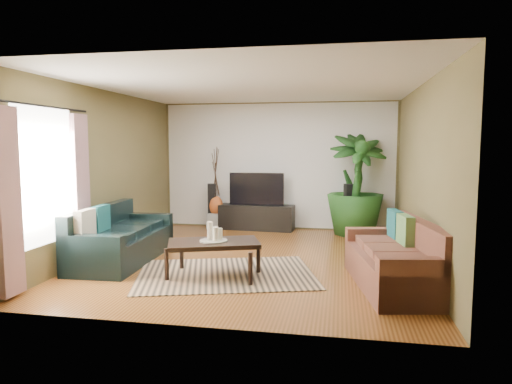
% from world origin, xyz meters
% --- Properties ---
extents(floor, '(5.50, 5.50, 0.00)m').
position_xyz_m(floor, '(0.00, 0.00, 0.00)').
color(floor, brown).
rests_on(floor, ground).
extents(ceiling, '(5.50, 5.50, 0.00)m').
position_xyz_m(ceiling, '(0.00, 0.00, 2.70)').
color(ceiling, white).
rests_on(ceiling, ground).
extents(wall_back, '(5.00, 0.00, 5.00)m').
position_xyz_m(wall_back, '(0.00, 2.75, 1.35)').
color(wall_back, brown).
rests_on(wall_back, ground).
extents(wall_front, '(5.00, 0.00, 5.00)m').
position_xyz_m(wall_front, '(0.00, -2.75, 1.35)').
color(wall_front, brown).
rests_on(wall_front, ground).
extents(wall_left, '(0.00, 5.50, 5.50)m').
position_xyz_m(wall_left, '(-2.50, 0.00, 1.35)').
color(wall_left, brown).
rests_on(wall_left, ground).
extents(wall_right, '(0.00, 5.50, 5.50)m').
position_xyz_m(wall_right, '(2.50, 0.00, 1.35)').
color(wall_right, brown).
rests_on(wall_right, ground).
extents(backwall_panel, '(4.90, 0.00, 4.90)m').
position_xyz_m(backwall_panel, '(0.00, 2.74, 1.35)').
color(backwall_panel, white).
rests_on(backwall_panel, ground).
extents(window_pane, '(0.00, 1.80, 1.80)m').
position_xyz_m(window_pane, '(-2.48, -1.60, 1.40)').
color(window_pane, white).
rests_on(window_pane, ground).
extents(curtain_near, '(0.08, 0.35, 2.20)m').
position_xyz_m(curtain_near, '(-2.43, -2.35, 1.15)').
color(curtain_near, gray).
rests_on(curtain_near, ground).
extents(curtain_far, '(0.08, 0.35, 2.20)m').
position_xyz_m(curtain_far, '(-2.43, -0.85, 1.15)').
color(curtain_far, gray).
rests_on(curtain_far, ground).
extents(curtain_rod, '(0.03, 1.90, 0.03)m').
position_xyz_m(curtain_rod, '(-2.43, -1.60, 2.30)').
color(curtain_rod, black).
rests_on(curtain_rod, ground).
extents(sofa_left, '(0.99, 2.16, 0.85)m').
position_xyz_m(sofa_left, '(-1.99, -0.46, 0.42)').
color(sofa_left, black).
rests_on(sofa_left, floor).
extents(sofa_right, '(1.19, 2.05, 0.85)m').
position_xyz_m(sofa_right, '(2.01, -1.06, 0.42)').
color(sofa_right, brown).
rests_on(sofa_right, floor).
extents(area_rug, '(2.81, 2.34, 0.01)m').
position_xyz_m(area_rug, '(-0.22, -0.90, 0.01)').
color(area_rug, tan).
rests_on(area_rug, floor).
extents(coffee_table, '(1.37, 1.03, 0.50)m').
position_xyz_m(coffee_table, '(-0.36, -1.05, 0.25)').
color(coffee_table, black).
rests_on(coffee_table, floor).
extents(candle_tray, '(0.38, 0.38, 0.02)m').
position_xyz_m(candle_tray, '(-0.36, -1.05, 0.51)').
color(candle_tray, gray).
rests_on(candle_tray, coffee_table).
extents(candle_tall, '(0.08, 0.08, 0.24)m').
position_xyz_m(candle_tall, '(-0.42, -1.02, 0.64)').
color(candle_tall, beige).
rests_on(candle_tall, candle_tray).
extents(candle_mid, '(0.08, 0.08, 0.19)m').
position_xyz_m(candle_mid, '(-0.32, -1.09, 0.61)').
color(candle_mid, beige).
rests_on(candle_mid, candle_tray).
extents(candle_short, '(0.08, 0.08, 0.15)m').
position_xyz_m(candle_short, '(-0.29, -0.99, 0.59)').
color(candle_short, beige).
rests_on(candle_short, candle_tray).
extents(tv_stand, '(1.61, 0.57, 0.53)m').
position_xyz_m(tv_stand, '(-0.41, 2.50, 0.26)').
color(tv_stand, black).
rests_on(tv_stand, floor).
extents(television, '(1.16, 0.06, 0.69)m').
position_xyz_m(television, '(-0.41, 2.50, 0.87)').
color(television, black).
rests_on(television, tv_stand).
extents(speaker_left, '(0.22, 0.23, 0.96)m').
position_xyz_m(speaker_left, '(-1.40, 2.50, 0.48)').
color(speaker_left, black).
rests_on(speaker_left, floor).
extents(speaker_right, '(0.24, 0.25, 1.02)m').
position_xyz_m(speaker_right, '(1.51, 2.32, 0.51)').
color(speaker_right, black).
rests_on(speaker_right, floor).
extents(potted_plant, '(1.44, 1.44, 2.03)m').
position_xyz_m(potted_plant, '(1.63, 2.33, 1.02)').
color(potted_plant, '#194316').
rests_on(potted_plant, floor).
extents(plant_pot, '(0.38, 0.38, 0.29)m').
position_xyz_m(plant_pot, '(1.63, 2.33, 0.15)').
color(plant_pot, black).
rests_on(plant_pot, floor).
extents(pedestal, '(0.34, 0.34, 0.33)m').
position_xyz_m(pedestal, '(-1.30, 2.49, 0.17)').
color(pedestal, gray).
rests_on(pedestal, floor).
extents(vase, '(0.31, 0.31, 0.43)m').
position_xyz_m(vase, '(-1.30, 2.49, 0.49)').
color(vase, '#9A451C').
rests_on(vase, pedestal).
extents(side_table, '(0.60, 0.60, 0.51)m').
position_xyz_m(side_table, '(-2.20, 0.33, 0.25)').
color(side_table, brown).
rests_on(side_table, floor).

